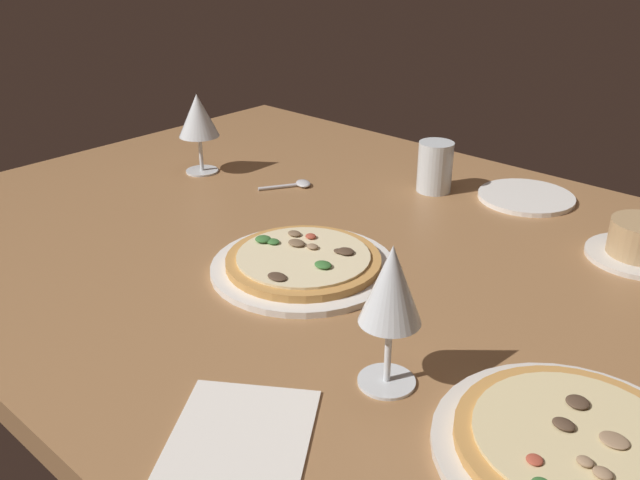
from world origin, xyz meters
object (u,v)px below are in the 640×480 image
(side_plate, at_px, (526,197))
(spoon, at_px, (297,184))
(water_glass, at_px, (435,170))
(wine_glass_far, at_px, (391,290))
(pizza_main, at_px, (303,263))
(pizza_side, at_px, (575,445))
(paper_menu, at_px, (239,439))
(wine_glass_near, at_px, (198,118))

(side_plate, height_order, spoon, spoon)
(spoon, bearing_deg, water_glass, 37.79)
(wine_glass_far, distance_m, water_glass, 0.63)
(pizza_main, bearing_deg, side_plate, 77.09)
(pizza_side, distance_m, paper_menu, 0.34)
(spoon, bearing_deg, paper_menu, -50.44)
(pizza_side, bearing_deg, water_glass, 134.99)
(side_plate, bearing_deg, wine_glass_far, -76.56)
(wine_glass_near, bearing_deg, pizza_side, -16.60)
(pizza_main, bearing_deg, paper_menu, -56.29)
(wine_glass_near, distance_m, side_plate, 0.66)
(paper_menu, bearing_deg, side_plate, 62.79)
(wine_glass_far, relative_size, paper_menu, 0.99)
(wine_glass_far, xyz_separation_m, wine_glass_near, (-0.72, 0.31, -0.01))
(pizza_main, distance_m, wine_glass_near, 0.50)
(pizza_main, relative_size, paper_menu, 1.58)
(pizza_main, height_order, wine_glass_far, wine_glass_far)
(wine_glass_near, bearing_deg, wine_glass_far, -23.28)
(wine_glass_far, distance_m, spoon, 0.65)
(wine_glass_far, distance_m, wine_glass_near, 0.79)
(pizza_main, relative_size, pizza_side, 0.99)
(pizza_side, bearing_deg, spoon, 154.25)
(water_glass, xyz_separation_m, paper_menu, (0.25, -0.73, -0.04))
(pizza_side, height_order, spoon, pizza_side)
(wine_glass_far, distance_m, paper_menu, 0.22)
(wine_glass_far, height_order, side_plate, wine_glass_far)
(water_glass, distance_m, paper_menu, 0.77)
(pizza_side, relative_size, water_glass, 2.91)
(paper_menu, bearing_deg, wine_glass_far, 39.58)
(water_glass, bearing_deg, side_plate, 27.33)
(side_plate, relative_size, spoon, 1.74)
(water_glass, height_order, side_plate, water_glass)
(wine_glass_near, distance_m, water_glass, 0.49)
(water_glass, bearing_deg, wine_glass_near, -150.50)
(wine_glass_near, height_order, spoon, wine_glass_near)
(pizza_main, relative_size, spoon, 2.74)
(spoon, bearing_deg, wine_glass_far, -36.58)
(pizza_side, bearing_deg, pizza_main, 167.68)
(pizza_main, height_order, pizza_side, same)
(pizza_main, height_order, side_plate, pizza_main)
(side_plate, bearing_deg, pizza_side, -58.88)
(water_glass, height_order, spoon, water_glass)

